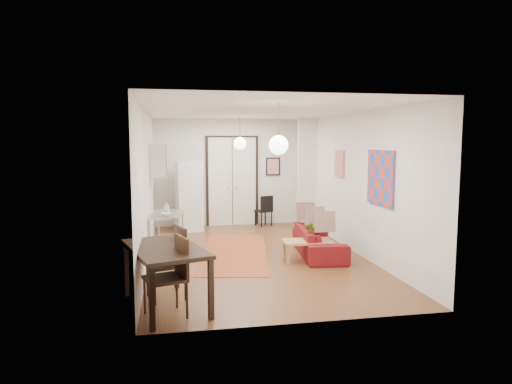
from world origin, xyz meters
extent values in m
plane|color=brown|center=(0.00, 0.00, 0.00)|extent=(7.00, 7.00, 0.00)
cube|color=white|center=(0.00, 0.00, 2.90)|extent=(4.20, 7.00, 0.02)
cube|color=white|center=(0.00, 3.50, 1.45)|extent=(4.20, 0.02, 2.90)
cube|color=white|center=(0.00, -3.50, 1.45)|extent=(4.20, 0.02, 2.90)
cube|color=white|center=(-2.10, 0.00, 1.45)|extent=(0.02, 7.00, 2.90)
cube|color=white|center=(2.10, 0.00, 1.45)|extent=(0.02, 7.00, 2.90)
cube|color=white|center=(0.00, 3.46, 1.20)|extent=(1.44, 0.06, 2.50)
cube|color=white|center=(1.85, 2.55, 1.45)|extent=(0.50, 0.10, 2.90)
cube|color=silver|center=(-1.92, 1.50, 1.90)|extent=(0.35, 1.00, 0.70)
cube|color=red|center=(2.08, -1.25, 1.65)|extent=(0.05, 1.00, 1.00)
cube|color=beige|center=(2.08, 0.80, 1.80)|extent=(0.05, 0.50, 0.60)
cube|color=red|center=(1.15, 3.47, 1.60)|extent=(0.40, 0.03, 0.50)
cube|color=#93633D|center=(-2.07, 2.00, 1.95)|extent=(0.03, 0.44, 0.54)
sphere|color=white|center=(0.00, 2.00, 2.25)|extent=(0.30, 0.30, 0.30)
cylinder|color=black|center=(0.00, 2.00, 2.65)|extent=(0.01, 0.01, 0.50)
sphere|color=white|center=(0.00, -2.00, 2.25)|extent=(0.30, 0.30, 0.30)
cylinder|color=black|center=(0.00, -2.00, 2.65)|extent=(0.01, 0.01, 0.50)
cube|color=#B1582C|center=(-0.38, 0.31, 0.00)|extent=(1.89, 3.67, 0.01)
imported|color=maroon|center=(1.28, -0.19, 0.29)|extent=(2.03, 0.96, 0.57)
cube|color=tan|center=(0.90, -0.66, 0.40)|extent=(0.98, 0.59, 0.04)
cube|color=tan|center=(0.49, -0.87, 0.19)|extent=(0.06, 0.06, 0.38)
cube|color=tan|center=(1.32, -0.87, 0.19)|extent=(0.06, 0.06, 0.38)
cube|color=tan|center=(0.49, -0.45, 0.19)|extent=(0.06, 0.06, 0.38)
cube|color=tan|center=(1.32, -0.45, 0.19)|extent=(0.06, 0.06, 0.38)
imported|color=#32652D|center=(1.00, -0.66, 0.62)|extent=(0.39, 0.34, 0.41)
cube|color=#AFB1B4|center=(-1.75, 0.19, 0.87)|extent=(0.73, 1.23, 0.04)
cube|color=#AFB1B4|center=(-1.75, 0.19, 0.17)|extent=(0.69, 1.18, 0.03)
cylinder|color=#AFB1B4|center=(-2.00, -0.35, 0.43)|extent=(0.04, 0.04, 0.87)
cylinder|color=#AFB1B4|center=(-1.50, -0.35, 0.43)|extent=(0.04, 0.04, 0.87)
cylinder|color=#AFB1B4|center=(-2.00, 0.73, 0.43)|extent=(0.04, 0.04, 0.87)
cylinder|color=#AFB1B4|center=(-1.50, 0.73, 0.43)|extent=(0.04, 0.04, 0.87)
imported|color=silver|center=(-1.75, -0.11, 0.91)|extent=(0.26, 0.26, 0.05)
imported|color=#54A7B6|center=(-1.75, 0.44, 0.98)|extent=(0.10, 0.11, 0.18)
cube|color=white|center=(-1.20, 2.88, 0.90)|extent=(0.71, 0.71, 1.79)
cube|color=black|center=(-1.75, -2.59, 0.83)|extent=(1.30, 1.74, 0.06)
cube|color=black|center=(-2.14, -3.31, 0.40)|extent=(0.08, 0.08, 0.80)
cube|color=black|center=(-1.36, -3.31, 0.40)|extent=(0.08, 0.08, 0.80)
cube|color=black|center=(-2.14, -1.87, 0.40)|extent=(0.08, 0.08, 0.80)
cube|color=black|center=(-1.36, -1.87, 0.40)|extent=(0.08, 0.08, 0.80)
cube|color=#3A2312|center=(-1.75, -2.24, 0.51)|extent=(0.63, 0.61, 0.04)
cube|color=#3A2312|center=(-1.75, -2.01, 0.79)|extent=(0.18, 0.48, 0.53)
cylinder|color=#3A2312|center=(-1.96, -2.46, 0.25)|extent=(0.03, 0.03, 0.51)
cylinder|color=#3A2312|center=(-1.54, -2.46, 0.25)|extent=(0.03, 0.03, 0.51)
cylinder|color=#3A2312|center=(-1.96, -2.02, 0.25)|extent=(0.03, 0.03, 0.51)
cylinder|color=#3A2312|center=(-1.54, -2.02, 0.25)|extent=(0.03, 0.03, 0.51)
cube|color=#3A2312|center=(-1.75, -2.94, 0.51)|extent=(0.63, 0.61, 0.04)
cube|color=#3A2312|center=(-1.75, -2.71, 0.79)|extent=(0.18, 0.48, 0.53)
cylinder|color=#3A2312|center=(-1.96, -3.16, 0.25)|extent=(0.03, 0.03, 0.51)
cylinder|color=#3A2312|center=(-1.54, -3.16, 0.25)|extent=(0.03, 0.03, 0.51)
cylinder|color=#3A2312|center=(-1.96, -2.72, 0.25)|extent=(0.03, 0.03, 0.51)
cylinder|color=#3A2312|center=(-1.54, -2.72, 0.25)|extent=(0.03, 0.03, 0.51)
cube|color=black|center=(0.81, 3.15, 0.41)|extent=(0.49, 0.49, 0.04)
cube|color=black|center=(0.81, 3.32, 0.63)|extent=(0.37, 0.17, 0.41)
cylinder|color=black|center=(0.65, 2.99, 0.20)|extent=(0.03, 0.03, 0.41)
cylinder|color=black|center=(0.97, 2.99, 0.20)|extent=(0.03, 0.03, 0.41)
cylinder|color=black|center=(0.65, 3.31, 0.20)|extent=(0.03, 0.03, 0.41)
cylinder|color=black|center=(0.97, 3.31, 0.20)|extent=(0.03, 0.03, 0.41)
camera|label=1|loc=(-1.64, -8.89, 2.32)|focal=32.00mm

